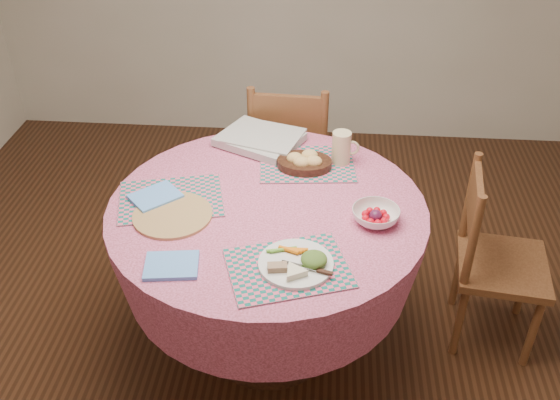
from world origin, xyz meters
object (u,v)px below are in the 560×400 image
(dining_table, at_px, (268,245))
(latte_mug, at_px, (342,148))
(wicker_trivet, at_px, (173,215))
(chair_right, at_px, (493,257))
(dinner_plate, at_px, (298,263))
(chair_back, at_px, (290,157))
(bread_bowl, at_px, (305,161))
(fruit_bowl, at_px, (376,216))

(dining_table, distance_m, latte_mug, 0.52)
(wicker_trivet, bearing_deg, chair_right, 10.64)
(dining_table, distance_m, dinner_plate, 0.44)
(dining_table, bearing_deg, chair_back, 87.62)
(chair_right, bearing_deg, chair_back, 60.47)
(dinner_plate, bearing_deg, latte_mug, 78.38)
(wicker_trivet, xyz_separation_m, bread_bowl, (0.48, 0.38, 0.03))
(fruit_bowl, bearing_deg, chair_right, 21.84)
(chair_right, height_order, latte_mug, latte_mug)
(chair_right, relative_size, latte_mug, 5.99)
(fruit_bowl, bearing_deg, bread_bowl, 128.51)
(dining_table, distance_m, bread_bowl, 0.39)
(chair_back, relative_size, bread_bowl, 3.99)
(chair_back, height_order, latte_mug, chair_back)
(dinner_plate, distance_m, latte_mug, 0.71)
(dining_table, height_order, dinner_plate, dinner_plate)
(bread_bowl, xyz_separation_m, latte_mug, (0.15, 0.06, 0.04))
(chair_right, xyz_separation_m, chair_back, (-0.91, 0.68, 0.04))
(bread_bowl, relative_size, fruit_bowl, 1.02)
(latte_mug, bearing_deg, chair_back, 117.23)
(dining_table, xyz_separation_m, chair_back, (0.03, 0.83, -0.08))
(chair_right, bearing_deg, bread_bowl, 87.53)
(wicker_trivet, bearing_deg, fruit_bowl, 2.23)
(dinner_plate, bearing_deg, wicker_trivet, 152.34)
(dining_table, relative_size, wicker_trivet, 4.13)
(chair_back, xyz_separation_m, dinner_plate, (0.11, -1.18, 0.29))
(fruit_bowl, bearing_deg, latte_mug, 107.30)
(chair_right, bearing_deg, latte_mug, 80.67)
(chair_back, xyz_separation_m, fruit_bowl, (0.38, -0.89, 0.30))
(chair_right, height_order, bread_bowl, chair_right)
(latte_mug, bearing_deg, dinner_plate, -101.62)
(dining_table, distance_m, wicker_trivet, 0.41)
(chair_right, distance_m, latte_mug, 0.79)
(dining_table, bearing_deg, chair_right, 8.73)
(chair_right, distance_m, fruit_bowl, 0.67)
(chair_back, height_order, wicker_trivet, chair_back)
(dining_table, height_order, wicker_trivet, wicker_trivet)
(chair_right, height_order, fruit_bowl, chair_right)
(latte_mug, relative_size, fruit_bowl, 0.62)
(chair_back, bearing_deg, latte_mug, 120.13)
(chair_back, distance_m, dinner_plate, 1.22)
(bread_bowl, bearing_deg, chair_back, 100.00)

